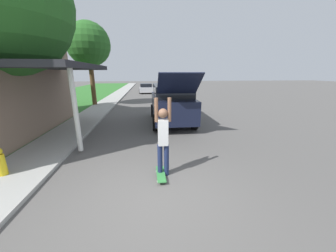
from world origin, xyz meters
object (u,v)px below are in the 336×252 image
Objects in this scene: car_down_street at (146,88)px; skateboarder at (163,137)px; skateboard at (161,174)px; lawn_tree_far at (88,45)px; suv_parked at (171,102)px; fire_hydrant at (1,162)px.

car_down_street is 2.15× the size of skateboarder.
skateboarder is 1.00m from skateboard.
lawn_tree_far is 7.66× the size of skateboard.
suv_parked is 6.43× the size of skateboard.
car_down_street is 22.09m from skateboard.
lawn_tree_far is 13.16m from skateboarder.
car_down_street is (4.31, 10.25, -4.12)m from lawn_tree_far.
car_down_street is 21.99m from fire_hydrant.
skateboarder is at bearing 53.11° from skateboard.
suv_parked is 2.58× the size of skateboarder.
skateboarder is 2.79× the size of fire_hydrant.
car_down_street is (-1.34, 16.49, -0.51)m from suv_parked.
fire_hydrant is at bearing -134.14° from suv_parked.
skateboard is (-0.08, -0.10, -0.99)m from skateboarder.
skateboarder is at bearing -88.91° from car_down_street.
lawn_tree_far reaches higher than skateboard.
fire_hydrant is (-4.11, 0.30, -0.62)m from skateboarder.
skateboard is at bearing -5.70° from fire_hydrant.
skateboard is 1.12× the size of fire_hydrant.
lawn_tree_far is at bearing 111.96° from skateboarder.
skateboard is (4.65, -11.83, -4.65)m from lawn_tree_far.
suv_parked reaches higher than car_down_street.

